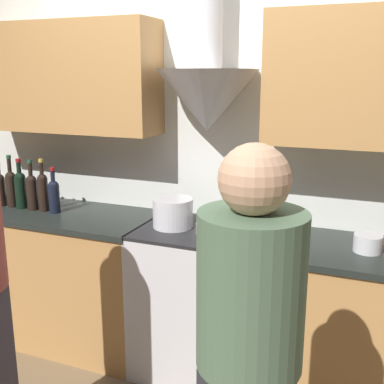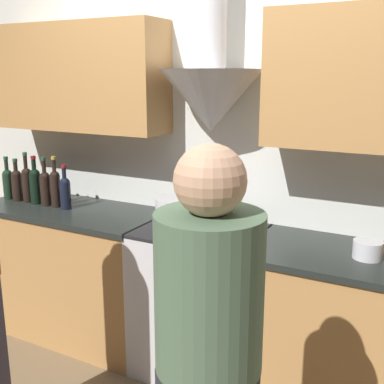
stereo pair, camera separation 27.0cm
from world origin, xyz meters
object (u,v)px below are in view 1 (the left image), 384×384
wine_bottle_5 (43,190)px  wine_bottle_6 (54,194)px  person_foreground_right (248,367)px  wine_bottle_2 (11,187)px  stock_pot (173,213)px  stove_range (198,300)px  saucepan (368,243)px  mixing_bowl (222,229)px  wine_bottle_3 (20,188)px  wine_bottle_4 (32,190)px  wine_bottle_1 (0,188)px

wine_bottle_5 → wine_bottle_6: bearing=-5.0°
wine_bottle_5 → person_foreground_right: bearing=-33.8°
wine_bottle_2 → stock_pot: (1.22, 0.01, -0.05)m
stove_range → wine_bottle_5: 1.26m
stock_pot → saucepan: (1.11, 0.00, -0.04)m
wine_bottle_5 → mixing_bowl: bearing=-0.5°
wine_bottle_3 → saucepan: bearing=0.3°
wine_bottle_3 → wine_bottle_6: (0.28, -0.01, -0.02)m
stove_range → saucepan: saucepan is taller
wine_bottle_3 → wine_bottle_5: size_ratio=0.97×
wine_bottle_4 → saucepan: (2.14, 0.02, -0.09)m
wine_bottle_3 → wine_bottle_1: bearing=-179.2°
wine_bottle_2 → stock_pot: bearing=0.3°
wine_bottle_4 → person_foreground_right: bearing=-32.4°
stove_range → wine_bottle_2: 1.50m
saucepan → wine_bottle_3: bearing=-179.7°
wine_bottle_4 → stock_pot: (1.04, 0.01, -0.05)m
wine_bottle_1 → saucepan: wine_bottle_1 is taller
wine_bottle_4 → person_foreground_right: size_ratio=0.21×
wine_bottle_1 → person_foreground_right: size_ratio=0.19×
wine_bottle_4 → stock_pot: 1.04m
wine_bottle_1 → wine_bottle_4: 0.28m
wine_bottle_4 → saucepan: wine_bottle_4 is taller
wine_bottle_5 → mixing_bowl: (1.27, -0.01, -0.11)m
person_foreground_right → wine_bottle_5: bearing=146.2°
stove_range → wine_bottle_4: wine_bottle_4 is taller
wine_bottle_3 → wine_bottle_5: 0.19m
stove_range → stock_pot: size_ratio=3.85×
wine_bottle_2 → saucepan: wine_bottle_2 is taller
wine_bottle_6 → wine_bottle_2: bearing=178.3°
wine_bottle_6 → mixing_bowl: 1.17m
stock_pot → mixing_bowl: bearing=-3.6°
wine_bottle_6 → mixing_bowl: size_ratio=1.02×
stove_range → wine_bottle_4: 1.33m
wine_bottle_3 → person_foreground_right: size_ratio=0.21×
stove_range → mixing_bowl: (0.16, -0.04, 0.49)m
wine_bottle_3 → wine_bottle_5: bearing=0.7°
wine_bottle_5 → saucepan: (2.05, 0.01, -0.10)m
stock_pot → saucepan: bearing=0.1°
stove_range → stock_pot: stock_pot is taller
wine_bottle_4 → mixing_bowl: wine_bottle_4 is taller
stove_range → wine_bottle_6: wine_bottle_6 is taller
wine_bottle_6 → stock_pot: wine_bottle_6 is taller
mixing_bowl → person_foreground_right: size_ratio=0.18×
mixing_bowl → saucepan: bearing=1.6°
wine_bottle_1 → wine_bottle_6: (0.46, -0.00, -0.00)m
wine_bottle_1 → wine_bottle_3: bearing=0.8°
stock_pot → saucepan: 1.11m
stock_pot → person_foreground_right: size_ratio=0.15×
person_foreground_right → wine_bottle_6: bearing=144.9°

